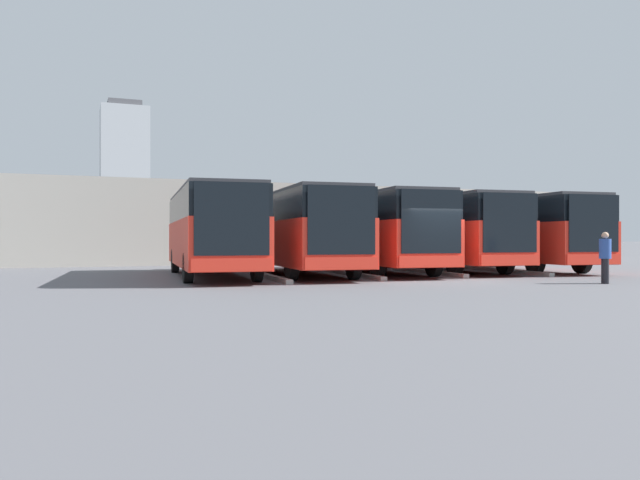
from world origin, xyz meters
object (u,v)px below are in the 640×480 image
at_px(bus_3, 299,229).
at_px(bus_4, 211,229).
at_px(bus_0, 512,231).
at_px(bus_1, 441,231).
at_px(bus_2, 374,230).
at_px(pedestrian, 605,256).

bearing_deg(bus_3, bus_4, 3.35).
distance_m(bus_0, bus_3, 10.59).
bearing_deg(bus_1, bus_2, 9.40).
bearing_deg(bus_2, bus_3, 10.90).
xyz_separation_m(bus_2, pedestrian, (-4.09, 8.58, -0.93)).
bearing_deg(bus_4, bus_0, -174.84).
relative_size(bus_2, bus_4, 1.00).
bearing_deg(bus_4, bus_1, -172.11).
xyz_separation_m(bus_2, bus_4, (7.06, 0.29, 0.00)).
height_order(bus_0, bus_4, same).
relative_size(bus_2, bus_3, 1.00).
relative_size(bus_1, bus_4, 1.00).
bearing_deg(bus_1, pedestrian, 98.37).
bearing_deg(bus_1, bus_4, 7.89).
distance_m(bus_0, bus_1, 3.56).
bearing_deg(pedestrian, bus_1, 34.70).
height_order(bus_1, bus_2, same).
height_order(bus_2, bus_4, same).
height_order(bus_0, pedestrian, bus_0).
xyz_separation_m(bus_0, bus_1, (3.53, -0.48, 0.00)).
relative_size(bus_3, bus_4, 1.00).
relative_size(bus_1, bus_2, 1.00).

